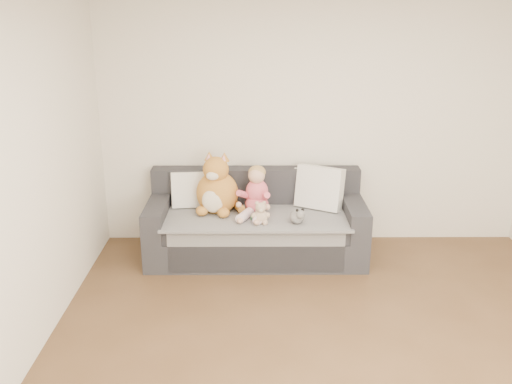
# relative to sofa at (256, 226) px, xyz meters

# --- Properties ---
(room_shell) EXTENTS (5.00, 5.00, 5.00)m
(room_shell) POSITION_rel_sofa_xyz_m (0.61, -1.64, 0.99)
(room_shell) COLOR brown
(room_shell) RESTS_ON ground
(sofa) EXTENTS (2.20, 0.94, 0.85)m
(sofa) POSITION_rel_sofa_xyz_m (0.00, 0.00, 0.00)
(sofa) COLOR #242428
(sofa) RESTS_ON ground
(cushion_left) EXTENTS (0.42, 0.23, 0.38)m
(cushion_left) POSITION_rel_sofa_xyz_m (-0.68, 0.17, 0.35)
(cushion_left) COLOR silver
(cushion_left) RESTS_ON sofa
(cushion_right_back) EXTENTS (0.45, 0.32, 0.39)m
(cushion_right_back) POSITION_rel_sofa_xyz_m (0.61, 0.24, 0.35)
(cushion_right_back) COLOR silver
(cushion_right_back) RESTS_ON sofa
(cushion_right_front) EXTENTS (0.53, 0.42, 0.46)m
(cushion_right_front) POSITION_rel_sofa_xyz_m (0.66, 0.12, 0.38)
(cushion_right_front) COLOR silver
(cushion_right_front) RESTS_ON sofa
(toddler) EXTENTS (0.35, 0.51, 0.50)m
(toddler) POSITION_rel_sofa_xyz_m (0.00, -0.05, 0.37)
(toddler) COLOR #E46350
(toddler) RESTS_ON sofa
(plush_cat) EXTENTS (0.50, 0.45, 0.66)m
(plush_cat) POSITION_rel_sofa_xyz_m (-0.40, 0.01, 0.40)
(plush_cat) COLOR #A96925
(plush_cat) RESTS_ON sofa
(teddy_bear) EXTENTS (0.18, 0.14, 0.23)m
(teddy_bear) POSITION_rel_sofa_xyz_m (0.04, -0.33, 0.26)
(teddy_bear) COLOR tan
(teddy_bear) RESTS_ON sofa
(plush_cow) EXTENTS (0.14, 0.21, 0.18)m
(plush_cow) POSITION_rel_sofa_xyz_m (0.40, -0.32, 0.24)
(plush_cow) COLOR white
(plush_cow) RESTS_ON sofa
(sippy_cup) EXTENTS (0.09, 0.07, 0.10)m
(sippy_cup) POSITION_rel_sofa_xyz_m (-0.01, -0.29, 0.22)
(sippy_cup) COLOR #543CA3
(sippy_cup) RESTS_ON sofa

